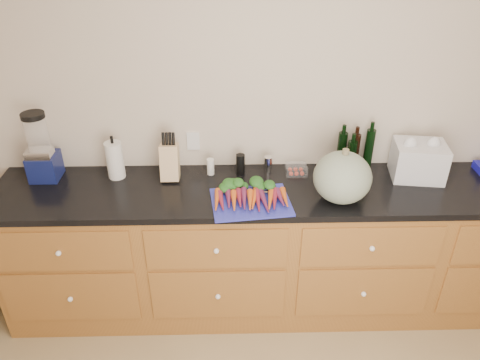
{
  "coord_description": "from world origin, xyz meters",
  "views": [
    {
      "loc": [
        -0.36,
        -1.11,
        2.45
      ],
      "look_at": [
        -0.31,
        1.2,
        1.06
      ],
      "focal_mm": 35.0,
      "sensor_mm": 36.0,
      "label": 1
    }
  ],
  "objects_px": {
    "knife_block": "(170,162)",
    "blender_appliance": "(41,151)",
    "carrots": "(251,195)",
    "tomato_box": "(296,170)",
    "paper_towel": "(115,160)",
    "squash": "(342,177)",
    "cutting_board": "(251,202)"
  },
  "relations": [
    {
      "from": "knife_block",
      "to": "tomato_box",
      "type": "relative_size",
      "value": 1.7
    },
    {
      "from": "knife_block",
      "to": "cutting_board",
      "type": "bearing_deg",
      "value": -31.38
    },
    {
      "from": "carrots",
      "to": "blender_appliance",
      "type": "distance_m",
      "value": 1.31
    },
    {
      "from": "cutting_board",
      "to": "knife_block",
      "type": "distance_m",
      "value": 0.59
    },
    {
      "from": "blender_appliance",
      "to": "knife_block",
      "type": "relative_size",
      "value": 1.95
    },
    {
      "from": "blender_appliance",
      "to": "knife_block",
      "type": "distance_m",
      "value": 0.79
    },
    {
      "from": "blender_appliance",
      "to": "tomato_box",
      "type": "distance_m",
      "value": 1.59
    },
    {
      "from": "carrots",
      "to": "squash",
      "type": "relative_size",
      "value": 1.29
    },
    {
      "from": "paper_towel",
      "to": "knife_block",
      "type": "bearing_deg",
      "value": -3.35
    },
    {
      "from": "squash",
      "to": "tomato_box",
      "type": "height_order",
      "value": "squash"
    },
    {
      "from": "carrots",
      "to": "blender_appliance",
      "type": "relative_size",
      "value": 0.99
    },
    {
      "from": "tomato_box",
      "to": "cutting_board",
      "type": "bearing_deg",
      "value": -132.62
    },
    {
      "from": "blender_appliance",
      "to": "tomato_box",
      "type": "relative_size",
      "value": 3.31
    },
    {
      "from": "blender_appliance",
      "to": "squash",
      "type": "bearing_deg",
      "value": -9.26
    },
    {
      "from": "carrots",
      "to": "blender_appliance",
      "type": "height_order",
      "value": "blender_appliance"
    },
    {
      "from": "cutting_board",
      "to": "carrots",
      "type": "xyz_separation_m",
      "value": [
        0.0,
        0.03,
        0.03
      ]
    },
    {
      "from": "carrots",
      "to": "blender_appliance",
      "type": "xyz_separation_m",
      "value": [
        -1.27,
        0.28,
        0.16
      ]
    },
    {
      "from": "squash",
      "to": "knife_block",
      "type": "relative_size",
      "value": 1.48
    },
    {
      "from": "carrots",
      "to": "paper_towel",
      "type": "relative_size",
      "value": 1.81
    },
    {
      "from": "knife_block",
      "to": "tomato_box",
      "type": "xyz_separation_m",
      "value": [
        0.8,
        0.03,
        -0.08
      ]
    },
    {
      "from": "squash",
      "to": "blender_appliance",
      "type": "bearing_deg",
      "value": 170.74
    },
    {
      "from": "cutting_board",
      "to": "tomato_box",
      "type": "relative_size",
      "value": 3.41
    },
    {
      "from": "tomato_box",
      "to": "blender_appliance",
      "type": "bearing_deg",
      "value": -179.55
    },
    {
      "from": "paper_towel",
      "to": "tomato_box",
      "type": "height_order",
      "value": "paper_towel"
    },
    {
      "from": "carrots",
      "to": "knife_block",
      "type": "xyz_separation_m",
      "value": [
        -0.49,
        0.27,
        0.08
      ]
    },
    {
      "from": "paper_towel",
      "to": "knife_block",
      "type": "distance_m",
      "value": 0.34
    },
    {
      "from": "blender_appliance",
      "to": "paper_towel",
      "type": "xyz_separation_m",
      "value": [
        0.44,
        0.0,
        -0.07
      ]
    },
    {
      "from": "squash",
      "to": "paper_towel",
      "type": "bearing_deg",
      "value": 167.72
    },
    {
      "from": "paper_towel",
      "to": "knife_block",
      "type": "xyz_separation_m",
      "value": [
        0.34,
        -0.02,
        -0.01
      ]
    },
    {
      "from": "knife_block",
      "to": "blender_appliance",
      "type": "bearing_deg",
      "value": 178.71
    },
    {
      "from": "cutting_board",
      "to": "carrots",
      "type": "distance_m",
      "value": 0.04
    },
    {
      "from": "carrots",
      "to": "blender_appliance",
      "type": "bearing_deg",
      "value": 167.43
    }
  ]
}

